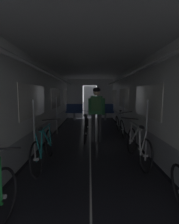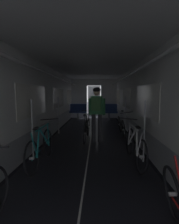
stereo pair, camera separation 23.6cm
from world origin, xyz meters
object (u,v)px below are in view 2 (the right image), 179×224
(bench_seat_far_right, at_px, (109,110))
(bicycle_white, at_px, (135,146))
(bench_seat_far_left, at_px, (78,110))
(bicycle_silver, at_px, (122,125))
(person_cyclist_aisle, at_px, (97,109))
(bicycle_teal, at_px, (41,147))
(bicycle_black_in_aisle, at_px, (87,128))

(bench_seat_far_right, xyz_separation_m, bicycle_white, (0.16, -6.05, -0.19))
(bench_seat_far_left, xyz_separation_m, bicycle_white, (1.96, -6.05, -0.19))
(bicycle_silver, bearing_deg, person_cyclist_aisle, -135.62)
(bench_seat_far_left, relative_size, bicycle_silver, 0.58)
(bicycle_silver, bearing_deg, bicycle_teal, -128.70)
(bench_seat_far_right, bearing_deg, bench_seat_far_left, 180.00)
(bench_seat_far_left, bearing_deg, bicycle_white, -72.06)
(bench_seat_far_left, distance_m, bench_seat_far_right, 1.80)
(bench_seat_far_left, bearing_deg, bench_seat_far_right, 0.00)
(bicycle_silver, distance_m, bicycle_teal, 3.37)
(bicycle_teal, height_order, person_cyclist_aisle, person_cyclist_aisle)
(bicycle_silver, xyz_separation_m, bicycle_black_in_aisle, (-1.25, -0.63, 0.00))
(bicycle_white, distance_m, bicycle_black_in_aisle, 2.17)
(bench_seat_far_right, distance_m, bicycle_teal, 6.52)
(bench_seat_far_right, bearing_deg, bicycle_teal, -106.85)
(bicycle_silver, bearing_deg, bench_seat_far_left, 119.31)
(person_cyclist_aisle, bearing_deg, bench_seat_far_right, 81.20)
(bicycle_white, bearing_deg, bicycle_teal, -174.81)
(bicycle_silver, xyz_separation_m, person_cyclist_aisle, (-0.92, -0.90, 0.69))
(bicycle_teal, bearing_deg, bicycle_black_in_aisle, 66.74)
(bench_seat_far_left, xyz_separation_m, bicycle_silver, (2.02, -3.60, -0.19))
(bicycle_black_in_aisle, bearing_deg, bicycle_silver, 26.84)
(bench_seat_far_left, height_order, person_cyclist_aisle, person_cyclist_aisle)
(person_cyclist_aisle, bearing_deg, bicycle_white, -61.12)
(bench_seat_far_left, height_order, bicycle_black_in_aisle, bench_seat_far_left)
(bicycle_silver, distance_m, person_cyclist_aisle, 1.46)
(bench_seat_far_left, distance_m, bicycle_white, 6.36)
(bicycle_teal, bearing_deg, bench_seat_far_left, 89.19)
(bench_seat_far_right, height_order, bicycle_teal, bench_seat_far_right)
(bicycle_teal, height_order, bicycle_black_in_aisle, bicycle_teal)
(person_cyclist_aisle, relative_size, bicycle_black_in_aisle, 1.02)
(bicycle_silver, height_order, bicycle_white, bicycle_silver)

